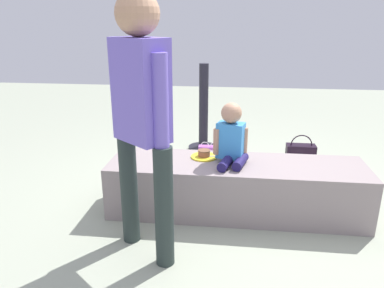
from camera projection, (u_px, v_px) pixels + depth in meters
ground_plane at (235, 211)px, 3.08m from camera, size 12.00×12.00×0.00m
concrete_ledge at (236, 187)px, 3.01m from camera, size 2.05×0.56×0.43m
child_seated at (231, 137)px, 2.89m from camera, size 0.29×0.34×0.48m
adult_standing at (142, 108)px, 2.22m from camera, size 0.41×0.38×1.68m
cake_plate at (204, 155)px, 3.06m from camera, size 0.22×0.22×0.07m
gift_bag at (209, 158)px, 3.85m from camera, size 0.23×0.08×0.32m
railing_post at (203, 119)px, 4.41m from camera, size 0.36×0.36×1.04m
water_bottle_near_gift at (230, 147)px, 4.29m from camera, size 0.06×0.06×0.23m
water_bottle_far_side at (234, 155)px, 4.04m from camera, size 0.08×0.08×0.23m
party_cup_red at (306, 154)px, 4.24m from camera, size 0.09×0.09×0.10m
cake_box_white at (299, 178)px, 3.58m from camera, size 0.41×0.38×0.11m
handbag_black_leather at (300, 155)px, 3.97m from camera, size 0.31×0.14×0.36m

